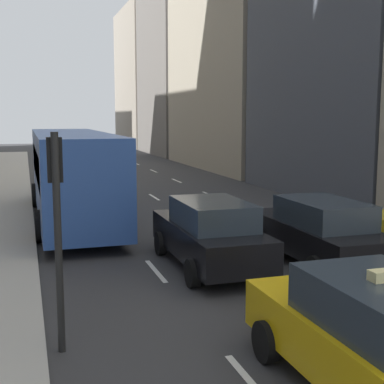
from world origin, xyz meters
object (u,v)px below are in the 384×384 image
object	(u,v)px
taxi_second	(373,337)
traffic_light_pole	(57,206)
sedan_black_near	(318,231)
sedan_silver_behind	(210,233)
city_bus	(71,172)

from	to	relation	value
taxi_second	traffic_light_pole	distance (m)	5.11
sedan_black_near	traffic_light_pole	bearing A→B (deg)	-153.92
sedan_silver_behind	city_bus	distance (m)	7.98
taxi_second	sedan_silver_behind	xyz separation A→B (m)	(0.00, 6.71, 0.01)
sedan_black_near	sedan_silver_behind	distance (m)	2.85
sedan_silver_behind	city_bus	size ratio (longest dim) A/B	0.41
city_bus	traffic_light_pole	xyz separation A→B (m)	(-1.14, -11.27, 0.62)
city_bus	traffic_light_pole	distance (m)	11.34
taxi_second	city_bus	bearing A→B (deg)	101.25
sedan_silver_behind	city_bus	xyz separation A→B (m)	(-2.81, 7.42, 0.89)
taxi_second	city_bus	size ratio (longest dim) A/B	0.38
taxi_second	sedan_silver_behind	bearing A→B (deg)	90.00
sedan_black_near	sedan_silver_behind	world-z (taller)	sedan_silver_behind
taxi_second	sedan_silver_behind	size ratio (longest dim) A/B	0.92
sedan_silver_behind	sedan_black_near	bearing A→B (deg)	-11.02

